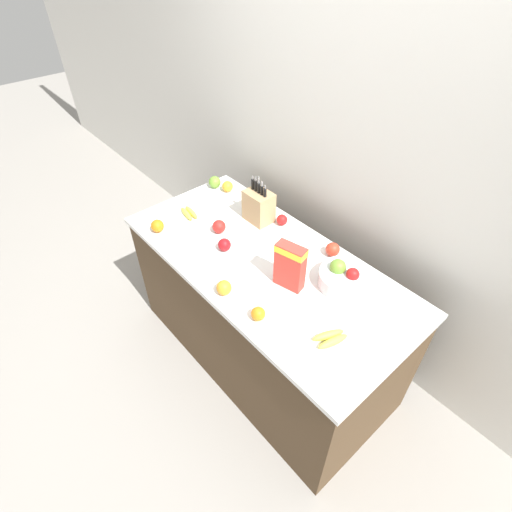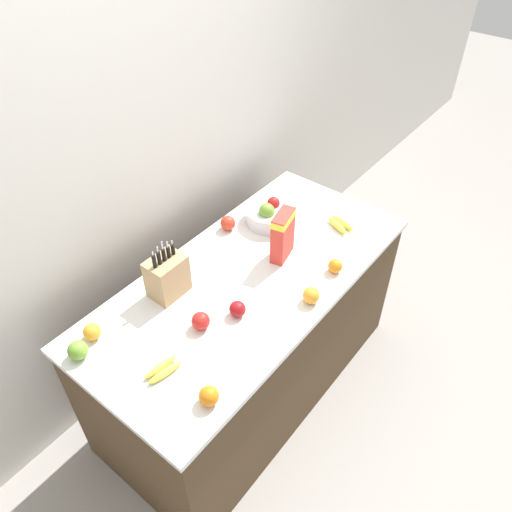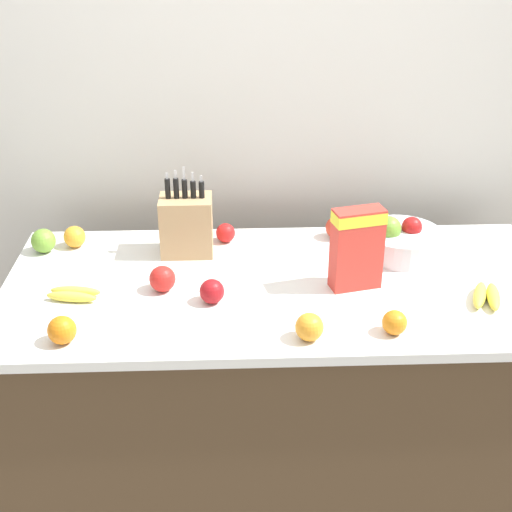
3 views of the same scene
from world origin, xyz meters
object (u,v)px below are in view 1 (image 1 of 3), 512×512
apple_leftmost (219,227)px  apple_middle (333,249)px  knife_block (259,206)px  orange_by_cereal (224,288)px  cereal_box (290,265)px  orange_front_center (227,186)px  banana_bunch_left (189,213)px  fruit_bowl (345,278)px  apple_rear (215,182)px  apple_by_knife_block (282,220)px  banana_bunch_right (331,338)px  orange_front_right (258,314)px  orange_mid_right (157,226)px  apple_rightmost (224,245)px

apple_leftmost → apple_middle: size_ratio=1.01×
knife_block → orange_by_cereal: 0.65m
cereal_box → orange_front_center: size_ratio=3.45×
banana_bunch_left → apple_leftmost: apple_leftmost is taller
cereal_box → fruit_bowl: 0.30m
apple_middle → orange_by_cereal: size_ratio=1.02×
cereal_box → apple_leftmost: bearing=166.7°
apple_rear → fruit_bowl: bearing=-3.0°
apple_by_knife_block → orange_front_center: 0.52m
cereal_box → apple_leftmost: cereal_box is taller
knife_block → banana_bunch_right: bearing=-21.9°
cereal_box → banana_bunch_left: (-0.85, -0.04, -0.13)m
apple_by_knife_block → apple_rear: bearing=-175.0°
banana_bunch_left → orange_front_center: 0.36m
knife_block → banana_bunch_left: (-0.33, -0.30, -0.09)m
fruit_bowl → orange_front_center: fruit_bowl is taller
apple_rear → orange_by_cereal: (0.84, -0.57, -0.00)m
knife_block → orange_by_cereal: knife_block is taller
banana_bunch_left → orange_by_cereal: orange_by_cereal is taller
apple_by_knife_block → orange_front_right: size_ratio=0.97×
knife_block → fruit_bowl: (0.71, -0.04, -0.05)m
fruit_bowl → orange_by_cereal: fruit_bowl is taller
apple_by_knife_block → orange_by_cereal: bearing=-70.0°
orange_front_center → orange_mid_right: bearing=-82.7°
banana_bunch_left → knife_block: bearing=42.4°
orange_front_center → knife_block: bearing=-8.5°
banana_bunch_right → apple_rear: (-1.39, 0.39, 0.02)m
apple_middle → fruit_bowl: bearing=-34.5°
banana_bunch_left → orange_by_cereal: size_ratio=2.09×
apple_rear → orange_front_center: size_ratio=1.10×
apple_rear → apple_middle: size_ratio=1.03×
knife_block → apple_rightmost: (0.09, -0.34, -0.07)m
apple_middle → orange_front_right: (0.07, -0.62, -0.01)m
apple_rightmost → apple_leftmost: bearing=153.0°
banana_bunch_right → orange_by_cereal: (-0.55, -0.18, 0.02)m
banana_bunch_right → banana_bunch_left: bearing=177.0°
orange_mid_right → apple_by_knife_block: bearing=54.1°
apple_rightmost → apple_rear: bearing=148.0°
apple_rightmost → apple_rear: 0.68m
apple_by_knife_block → cereal_box: bearing=-40.0°
apple_leftmost → apple_rear: size_ratio=0.98×
apple_rear → orange_front_right: (1.08, -0.55, -0.01)m
orange_by_cereal → apple_middle: bearing=75.5°
cereal_box → orange_by_cereal: size_ratio=3.30×
apple_rightmost → cereal_box: bearing=10.3°
orange_front_right → orange_by_cereal: bearing=-175.2°
banana_bunch_right → orange_front_center: (-1.29, 0.42, 0.02)m
apple_middle → apple_leftmost: bearing=-149.0°
cereal_box → orange_mid_right: size_ratio=3.30×
orange_front_center → fruit_bowl: bearing=-5.2°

